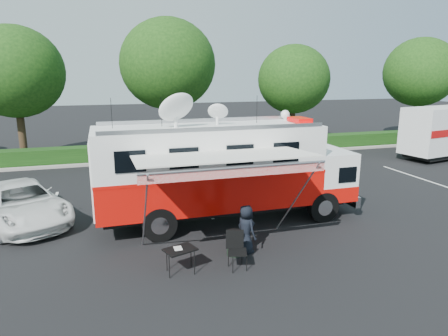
# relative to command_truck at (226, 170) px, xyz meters

# --- Properties ---
(ground_plane) EXTENTS (120.00, 120.00, 0.00)m
(ground_plane) POSITION_rel_command_truck_xyz_m (0.08, 0.00, -1.96)
(ground_plane) COLOR black
(ground_plane) RESTS_ON ground
(back_border) EXTENTS (60.00, 6.14, 8.87)m
(back_border) POSITION_rel_command_truck_xyz_m (1.23, 12.90, 3.04)
(back_border) COLOR #9E998E
(back_border) RESTS_ON ground_plane
(stall_lines) EXTENTS (24.12, 5.50, 0.01)m
(stall_lines) POSITION_rel_command_truck_xyz_m (-0.42, 3.00, -1.96)
(stall_lines) COLOR silver
(stall_lines) RESTS_ON ground_plane
(command_truck) EXTENTS (9.54, 2.63, 4.58)m
(command_truck) POSITION_rel_command_truck_xyz_m (0.00, 0.00, 0.00)
(command_truck) COLOR black
(command_truck) RESTS_ON ground_plane
(awning) EXTENTS (5.21, 2.69, 3.15)m
(awning) POSITION_rel_command_truck_xyz_m (-0.85, -2.72, 0.99)
(awning) COLOR silver
(awning) RESTS_ON ground_plane
(white_suv) EXTENTS (4.44, 5.85, 1.48)m
(white_suv) POSITION_rel_command_truck_xyz_m (-7.24, 1.98, -1.96)
(white_suv) COLOR silver
(white_suv) RESTS_ON ground_plane
(person) EXTENTS (0.71, 0.86, 1.51)m
(person) POSITION_rel_command_truck_xyz_m (-0.21, -2.78, -1.96)
(person) COLOR black
(person) RESTS_ON ground_plane
(folding_table) EXTENTS (0.98, 0.83, 0.71)m
(folding_table) POSITION_rel_command_truck_xyz_m (-2.38, -3.49, -1.30)
(folding_table) COLOR black
(folding_table) RESTS_ON ground_plane
(folding_chair) EXTENTS (0.63, 0.66, 1.07)m
(folding_chair) POSITION_rel_command_truck_xyz_m (-0.81, -3.61, -1.33)
(folding_chair) COLOR black
(folding_chair) RESTS_ON ground_plane
(trash_bin) EXTENTS (0.50, 0.50, 0.76)m
(trash_bin) POSITION_rel_command_truck_xyz_m (-0.61, -2.87, -1.58)
(trash_bin) COLOR black
(trash_bin) RESTS_ON ground_plane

